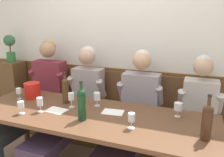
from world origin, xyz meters
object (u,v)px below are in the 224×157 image
at_px(person_left_seat, 34,98).
at_px(wine_glass_mid_right, 21,105).
at_px(wine_glass_near_bucket, 97,97).
at_px(wall_bench, 115,124).
at_px(wine_glass_right_end, 71,97).
at_px(wine_glass_left_end, 178,107).
at_px(person_center_right_seat, 198,125).
at_px(person_center_left_seat, 75,105).
at_px(potted_plant, 10,46).
at_px(dining_table, 90,120).
at_px(wine_glass_center_front, 19,91).
at_px(wine_bottle_clear_water, 207,121).
at_px(ice_bucket, 32,90).
at_px(wine_bottle_green_tall, 66,90).
at_px(wine_glass_mid_left, 40,102).
at_px(person_right_seat, 132,114).
at_px(wine_glass_by_bottle, 131,118).
at_px(wine_bottle_amber_mid, 82,103).

distance_m(person_left_seat, wine_glass_mid_right, 0.70).
bearing_deg(wine_glass_near_bucket, wall_bench, 88.22).
bearing_deg(wine_glass_right_end, wine_glass_left_end, 8.41).
height_order(wall_bench, person_center_right_seat, person_center_right_seat).
bearing_deg(person_center_left_seat, wine_glass_near_bucket, -19.97).
height_order(person_center_left_seat, potted_plant, potted_plant).
height_order(dining_table, wine_glass_center_front, wine_glass_center_front).
bearing_deg(person_center_left_seat, dining_table, -42.84).
distance_m(dining_table, wine_bottle_clear_water, 1.09).
bearing_deg(person_center_right_seat, wine_bottle_clear_water, -83.33).
relative_size(ice_bucket, wine_glass_center_front, 1.42).
relative_size(person_center_left_seat, wine_glass_right_end, 8.39).
height_order(ice_bucket, wine_bottle_green_tall, wine_bottle_green_tall).
bearing_deg(person_center_left_seat, ice_bucket, -161.13).
xyz_separation_m(dining_table, wine_glass_mid_right, (-0.62, -0.24, 0.16)).
relative_size(wine_glass_near_bucket, wine_glass_right_end, 0.93).
distance_m(person_center_right_seat, wine_glass_left_end, 0.30).
height_order(wine_glass_mid_left, wine_glass_right_end, wine_glass_right_end).
xyz_separation_m(person_center_right_seat, wine_bottle_clear_water, (0.06, -0.47, 0.26)).
relative_size(person_center_right_seat, ice_bucket, 7.21).
relative_size(wine_glass_mid_right, wine_glass_right_end, 0.81).
xyz_separation_m(person_right_seat, ice_bucket, (-1.17, -0.16, 0.19)).
bearing_deg(wine_glass_mid_left, wine_glass_center_front, 154.21).
bearing_deg(wine_glass_near_bucket, wine_bottle_green_tall, -172.88).
xyz_separation_m(ice_bucket, wine_glass_center_front, (-0.11, -0.10, 0.00)).
distance_m(person_center_left_seat, person_right_seat, 0.71).
relative_size(dining_table, wine_glass_left_end, 17.58).
relative_size(wine_glass_center_front, wine_glass_right_end, 0.81).
bearing_deg(person_right_seat, person_center_right_seat, -0.02).
xyz_separation_m(person_right_seat, potted_plant, (-2.00, 0.41, 0.60)).
xyz_separation_m(person_center_left_seat, wine_glass_left_end, (1.19, -0.10, 0.19)).
relative_size(wine_glass_mid_left, wine_glass_by_bottle, 1.08).
bearing_deg(ice_bucket, wine_bottle_green_tall, -1.85).
height_order(wine_glass_near_bucket, wine_glass_mid_left, wine_glass_mid_left).
distance_m(wine_glass_mid_right, wine_glass_center_front, 0.47).
height_order(dining_table, ice_bucket, ice_bucket).
height_order(wine_glass_left_end, potted_plant, potted_plant).
bearing_deg(person_center_left_seat, person_center_right_seat, 0.17).
bearing_deg(ice_bucket, wine_glass_left_end, 1.88).
height_order(wall_bench, wine_glass_center_front, wall_bench).
xyz_separation_m(wine_glass_right_end, wine_glass_left_end, (1.06, 0.16, -0.02)).
height_order(wall_bench, wine_glass_mid_left, wall_bench).
bearing_deg(wine_bottle_clear_water, person_center_right_seat, 96.67).
xyz_separation_m(person_right_seat, wine_bottle_amber_mid, (-0.33, -0.50, 0.26)).
height_order(dining_table, person_left_seat, person_left_seat).
height_order(wine_glass_right_end, potted_plant, potted_plant).
bearing_deg(wine_glass_mid_left, person_right_seat, 30.94).
xyz_separation_m(person_center_right_seat, wine_glass_mid_right, (-1.63, -0.59, 0.19)).
bearing_deg(wine_bottle_clear_water, ice_bucket, 170.68).
bearing_deg(person_center_left_seat, person_right_seat, 0.34).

